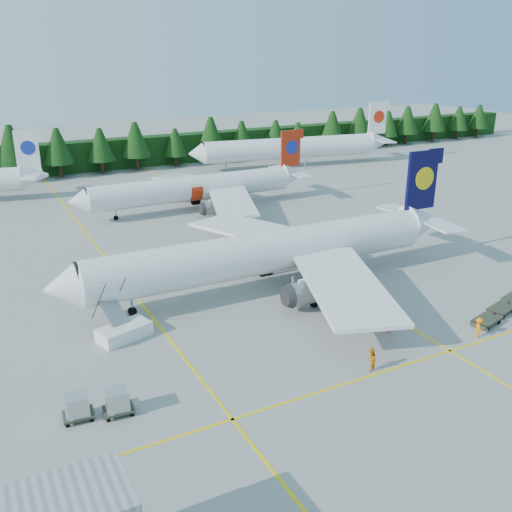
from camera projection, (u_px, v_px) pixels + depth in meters
name	position (u px, v px, depth m)	size (l,w,h in m)	color
ground	(348.00, 336.00, 49.71)	(320.00, 320.00, 0.00)	#A0A09A
taxi_stripe_a	(127.00, 285.00, 60.26)	(0.25, 120.00, 0.01)	yellow
taxi_stripe_b	(290.00, 255.00, 68.95)	(0.25, 120.00, 0.01)	yellow
taxi_stripe_cross	(394.00, 369.00, 44.72)	(80.00, 0.25, 0.01)	yellow
treeline_hedge	(110.00, 154.00, 116.86)	(220.00, 4.00, 6.00)	black
airliner_navy	(259.00, 254.00, 58.07)	(43.99, 36.22, 12.80)	silver
airliner_red	(189.00, 189.00, 86.90)	(37.76, 31.10, 10.99)	silver
airliner_far_right	(285.00, 148.00, 117.92)	(43.42, 10.41, 12.68)	silver
airstairs	(122.00, 327.00, 49.40)	(4.96, 6.73, 4.03)	silver
service_truck	(336.00, 287.00, 56.13)	(6.51, 4.08, 2.95)	white
dolly_train	(508.00, 303.00, 55.04)	(12.58, 5.47, 0.16)	#343929
uld_pair	(98.00, 403.00, 38.61)	(4.72, 2.42, 1.57)	#343929
crew_a	(390.00, 323.00, 50.07)	(0.66, 0.43, 1.80)	red
crew_b	(371.00, 360.00, 44.21)	(0.91, 0.71, 1.87)	#D56D04
crew_c	(479.00, 328.00, 49.32)	(0.75, 0.51, 1.81)	orange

